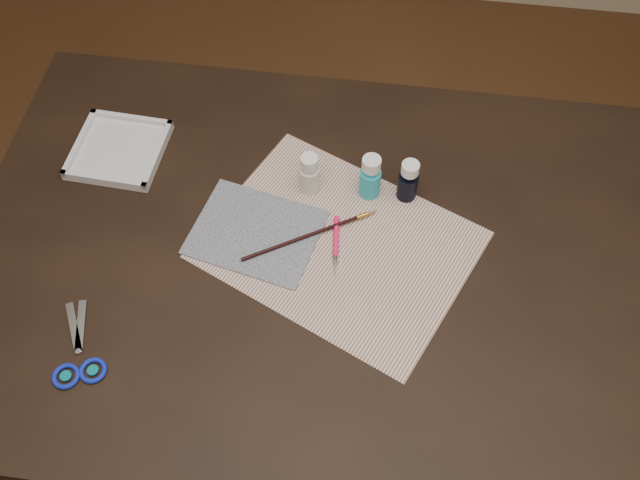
# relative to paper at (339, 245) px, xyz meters

# --- Properties ---
(ground) EXTENTS (3.50, 3.50, 0.02)m
(ground) POSITION_rel_paper_xyz_m (-0.03, -0.03, -0.76)
(ground) COLOR #422614
(ground) RESTS_ON ground
(table) EXTENTS (1.30, 0.90, 0.75)m
(table) POSITION_rel_paper_xyz_m (-0.03, -0.03, -0.38)
(table) COLOR black
(table) RESTS_ON ground
(paper) EXTENTS (0.56, 0.50, 0.00)m
(paper) POSITION_rel_paper_xyz_m (0.00, 0.00, 0.00)
(paper) COLOR silver
(paper) RESTS_ON table
(canvas) EXTENTS (0.26, 0.22, 0.00)m
(canvas) POSITION_rel_paper_xyz_m (-0.15, 0.00, 0.00)
(canvas) COLOR black
(canvas) RESTS_ON paper
(paint_bottle_white) EXTENTS (0.05, 0.05, 0.09)m
(paint_bottle_white) POSITION_rel_paper_xyz_m (-0.07, 0.12, 0.04)
(paint_bottle_white) COLOR silver
(paint_bottle_white) RESTS_ON table
(paint_bottle_cyan) EXTENTS (0.04, 0.04, 0.10)m
(paint_bottle_cyan) POSITION_rel_paper_xyz_m (0.04, 0.13, 0.05)
(paint_bottle_cyan) COLOR #23AEC1
(paint_bottle_cyan) RESTS_ON table
(paint_bottle_navy) EXTENTS (0.05, 0.05, 0.09)m
(paint_bottle_navy) POSITION_rel_paper_xyz_m (0.11, 0.13, 0.05)
(paint_bottle_navy) COLOR black
(paint_bottle_navy) RESTS_ON table
(paintbrush) EXTENTS (0.24, 0.15, 0.01)m
(paintbrush) POSITION_rel_paper_xyz_m (-0.05, 0.01, 0.01)
(paintbrush) COLOR black
(paintbrush) RESTS_ON canvas
(craft_knife) EXTENTS (0.02, 0.13, 0.01)m
(craft_knife) POSITION_rel_paper_xyz_m (-0.00, -0.01, 0.01)
(craft_knife) COLOR #FF1A64
(craft_knife) RESTS_ON paper
(scissors) EXTENTS (0.16, 0.20, 0.01)m
(scissors) POSITION_rel_paper_xyz_m (-0.41, -0.26, 0.00)
(scissors) COLOR silver
(scissors) RESTS_ON table
(palette_tray) EXTENTS (0.18, 0.18, 0.02)m
(palette_tray) POSITION_rel_paper_xyz_m (-0.46, 0.16, 0.01)
(palette_tray) COLOR silver
(palette_tray) RESTS_ON table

